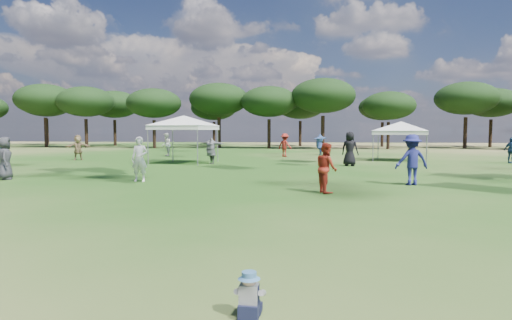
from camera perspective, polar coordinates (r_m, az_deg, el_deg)
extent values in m
cylinder|color=black|center=(56.33, -26.20, 3.31)|extent=(0.40, 0.40, 3.49)
ellipsoid|color=black|center=(56.45, -26.32, 7.21)|extent=(6.79, 6.79, 3.66)
cylinder|color=black|center=(53.53, -21.68, 3.33)|extent=(0.38, 0.38, 3.32)
ellipsoid|color=black|center=(53.63, -21.78, 7.23)|extent=(6.44, 6.44, 3.47)
cylinder|color=black|center=(49.51, -13.40, 3.38)|extent=(0.36, 0.36, 3.14)
ellipsoid|color=black|center=(49.60, -13.47, 7.37)|extent=(6.11, 6.11, 3.29)
cylinder|color=black|center=(49.10, -4.94, 3.65)|extent=(0.40, 0.40, 3.46)
ellipsoid|color=black|center=(49.23, -4.97, 8.09)|extent=(6.73, 6.73, 3.63)
cylinder|color=black|center=(47.16, 1.75, 3.50)|extent=(0.37, 0.37, 3.21)
ellipsoid|color=black|center=(47.27, 1.76, 7.79)|extent=(6.24, 6.24, 3.36)
cylinder|color=black|center=(46.64, 8.89, 3.67)|extent=(0.41, 0.41, 3.56)
ellipsoid|color=black|center=(46.79, 8.94, 8.46)|extent=(6.91, 6.91, 3.73)
cylinder|color=black|center=(47.82, 17.21, 3.14)|extent=(0.33, 0.33, 2.88)
ellipsoid|color=black|center=(47.89, 17.29, 6.93)|extent=(5.60, 5.60, 3.02)
cylinder|color=black|center=(52.57, 26.11, 3.27)|extent=(0.39, 0.39, 3.44)
ellipsoid|color=black|center=(52.69, 26.24, 7.39)|extent=(6.69, 6.69, 3.60)
cylinder|color=black|center=(66.01, -26.08, 3.40)|extent=(0.41, 0.41, 3.62)
ellipsoid|color=black|center=(66.12, -26.19, 6.85)|extent=(7.03, 7.03, 3.79)
cylinder|color=black|center=(59.19, -18.29, 3.46)|extent=(0.39, 0.39, 3.37)
ellipsoid|color=black|center=(59.29, -18.37, 7.05)|extent=(6.54, 6.54, 3.53)
cylinder|color=black|center=(56.88, -5.61, 3.50)|extent=(0.36, 0.36, 3.11)
ellipsoid|color=black|center=(56.96, -5.64, 6.95)|extent=(6.05, 6.05, 3.26)
cylinder|color=black|center=(54.92, 5.91, 3.53)|extent=(0.37, 0.37, 3.20)
ellipsoid|color=black|center=(55.02, 5.94, 7.20)|extent=(6.21, 6.21, 3.35)
cylinder|color=black|center=(54.65, 16.47, 3.28)|extent=(0.34, 0.34, 2.99)
ellipsoid|color=black|center=(54.72, 16.54, 6.73)|extent=(5.81, 5.81, 3.13)
cylinder|color=black|center=(58.71, 28.79, 3.15)|extent=(0.38, 0.38, 3.31)
ellipsoid|color=black|center=(58.81, 28.91, 6.70)|extent=(6.43, 6.43, 3.47)
cylinder|color=gray|center=(25.37, -14.23, 1.87)|extent=(0.06, 0.06, 2.17)
cylinder|color=gray|center=(23.96, -7.81, 1.84)|extent=(0.06, 0.06, 2.17)
cylinder|color=gray|center=(28.09, -11.05, 2.10)|extent=(0.06, 0.06, 2.17)
cylinder|color=gray|center=(26.83, -5.14, 2.08)|extent=(0.06, 0.06, 2.17)
cube|color=silver|center=(26.00, -9.58, 4.27)|extent=(3.77, 3.77, 0.25)
pyramid|color=silver|center=(26.02, -9.60, 5.86)|extent=(6.54, 6.54, 0.60)
cylinder|color=gray|center=(27.93, 15.33, 1.71)|extent=(0.06, 0.06, 1.87)
cylinder|color=gray|center=(27.77, 21.81, 1.56)|extent=(0.06, 0.06, 1.87)
cylinder|color=gray|center=(31.06, 15.97, 1.91)|extent=(0.06, 0.06, 1.87)
cylinder|color=gray|center=(30.91, 21.79, 1.77)|extent=(0.06, 0.06, 1.87)
cube|color=silver|center=(29.36, 18.76, 3.47)|extent=(4.08, 4.08, 0.25)
pyramid|color=silver|center=(29.37, 18.79, 4.88)|extent=(6.49, 6.49, 0.60)
cube|color=black|center=(4.68, -0.92, -19.42)|extent=(0.22, 0.22, 0.16)
cube|color=black|center=(4.84, -1.45, -19.08)|extent=(0.09, 0.19, 0.08)
cube|color=black|center=(4.82, 0.28, -19.19)|extent=(0.09, 0.19, 0.08)
cube|color=white|center=(4.61, -0.92, -17.45)|extent=(0.20, 0.15, 0.21)
cylinder|color=white|center=(4.69, -2.38, -17.10)|extent=(0.08, 0.20, 0.13)
cylinder|color=white|center=(4.65, 0.81, -17.29)|extent=(0.08, 0.20, 0.13)
sphere|color=#E0B293|center=(4.57, -0.93, -15.81)|extent=(0.14, 0.14, 0.14)
cone|color=#5196BD|center=(4.55, -0.93, -15.42)|extent=(0.23, 0.23, 0.02)
cylinder|color=#5196BD|center=(4.54, -0.93, -15.04)|extent=(0.15, 0.15, 0.06)
imported|color=navy|center=(16.19, 20.06, 0.04)|extent=(1.27, 0.87, 1.82)
imported|color=#2D2D32|center=(19.61, -30.49, 0.19)|extent=(0.89, 0.99, 1.70)
imported|color=olive|center=(30.73, -22.65, 1.56)|extent=(1.61, 1.15, 1.68)
imported|color=#2F2F35|center=(29.80, 19.94, 1.60)|extent=(0.61, 0.73, 1.71)
imported|color=maroon|center=(13.46, 9.36, -1.03)|extent=(0.81, 0.91, 1.57)
imported|color=#45454A|center=(25.10, -6.01, 1.22)|extent=(1.89, 1.40, 1.54)
imported|color=black|center=(24.08, 12.41, 1.47)|extent=(1.08, 0.90, 1.90)
imported|color=navy|center=(35.03, 8.48, 2.09)|extent=(1.53, 2.10, 1.70)
imported|color=navy|center=(29.59, 30.93, 1.11)|extent=(0.82, 0.97, 1.55)
imported|color=silver|center=(16.88, -15.26, 0.12)|extent=(0.63, 0.42, 1.72)
imported|color=maroon|center=(32.02, 3.87, 1.99)|extent=(1.29, 1.16, 1.74)
imported|color=beige|center=(33.40, -11.89, 2.02)|extent=(0.92, 1.04, 1.77)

